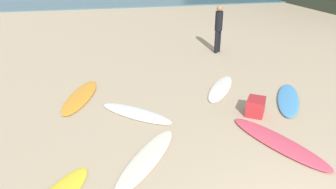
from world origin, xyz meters
name	(u,v)px	position (x,y,z in m)	size (l,w,h in m)	color
surfboard_0	(288,99)	(1.95, 4.79, 0.04)	(0.55, 2.12, 0.08)	#4894D4
surfboard_1	(278,142)	(0.71, 2.92, 0.04)	(0.58, 2.46, 0.08)	#D4465D
surfboard_2	(80,97)	(-3.52, 5.97, 0.04)	(0.60, 2.21, 0.09)	orange
surfboard_4	(146,159)	(-2.10, 2.86, 0.04)	(0.51, 2.27, 0.08)	silver
surfboard_5	(220,88)	(0.41, 5.84, 0.04)	(0.51, 2.00, 0.08)	white
surfboard_6	(136,113)	(-2.12, 4.75, 0.04)	(0.54, 2.01, 0.08)	white
beachgoer_near	(219,26)	(1.40, 9.19, 0.99)	(0.40, 0.40, 1.77)	black
beach_cooler	(256,107)	(0.77, 4.25, 0.21)	(0.52, 0.41, 0.42)	#B2282D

